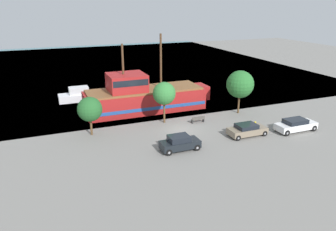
{
  "coord_description": "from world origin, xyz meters",
  "views": [
    {
      "loc": [
        -14.84,
        -33.09,
        14.39
      ],
      "look_at": [
        -0.84,
        2.0,
        1.2
      ],
      "focal_mm": 35.0,
      "sensor_mm": 36.0,
      "label": 1
    }
  ],
  "objects_px": {
    "pirate_ship": "(143,97)",
    "parked_car_curb_rear": "(247,130)",
    "bench_promenade_east": "(198,119)",
    "parked_car_curb_front": "(296,125)",
    "parked_car_curb_mid": "(180,143)",
    "fire_hydrant": "(255,124)",
    "moored_boat_dockside": "(82,95)"
  },
  "relations": [
    {
      "from": "pirate_ship",
      "to": "parked_car_curb_front",
      "type": "bearing_deg",
      "value": -44.98
    },
    {
      "from": "parked_car_curb_rear",
      "to": "fire_hydrant",
      "type": "relative_size",
      "value": 5.75
    },
    {
      "from": "pirate_ship",
      "to": "parked_car_curb_front",
      "type": "distance_m",
      "value": 20.05
    },
    {
      "from": "parked_car_curb_mid",
      "to": "parked_car_curb_rear",
      "type": "bearing_deg",
      "value": 4.42
    },
    {
      "from": "parked_car_curb_mid",
      "to": "fire_hydrant",
      "type": "xyz_separation_m",
      "value": [
        11.0,
        2.45,
        -0.36
      ]
    },
    {
      "from": "parked_car_curb_rear",
      "to": "fire_hydrant",
      "type": "xyz_separation_m",
      "value": [
        2.41,
        1.79,
        -0.29
      ]
    },
    {
      "from": "parked_car_curb_front",
      "to": "parked_car_curb_rear",
      "type": "relative_size",
      "value": 1.13
    },
    {
      "from": "pirate_ship",
      "to": "parked_car_curb_rear",
      "type": "xyz_separation_m",
      "value": [
        8.08,
        -13.21,
        -1.24
      ]
    },
    {
      "from": "moored_boat_dockside",
      "to": "fire_hydrant",
      "type": "height_order",
      "value": "moored_boat_dockside"
    },
    {
      "from": "pirate_ship",
      "to": "moored_boat_dockside",
      "type": "xyz_separation_m",
      "value": [
        -7.27,
        8.06,
        -1.14
      ]
    },
    {
      "from": "parked_car_curb_mid",
      "to": "fire_hydrant",
      "type": "bearing_deg",
      "value": 12.58
    },
    {
      "from": "parked_car_curb_front",
      "to": "parked_car_curb_mid",
      "type": "relative_size",
      "value": 1.23
    },
    {
      "from": "moored_boat_dockside",
      "to": "fire_hydrant",
      "type": "xyz_separation_m",
      "value": [
        17.76,
        -19.48,
        -0.39
      ]
    },
    {
      "from": "parked_car_curb_front",
      "to": "parked_car_curb_mid",
      "type": "xyz_separation_m",
      "value": [
        -14.67,
        0.27,
        0.02
      ]
    },
    {
      "from": "pirate_ship",
      "to": "bench_promenade_east",
      "type": "xyz_separation_m",
      "value": [
        4.83,
        -7.44,
        -1.5
      ]
    },
    {
      "from": "parked_car_curb_rear",
      "to": "bench_promenade_east",
      "type": "distance_m",
      "value": 6.63
    },
    {
      "from": "bench_promenade_east",
      "to": "parked_car_curb_mid",
      "type": "bearing_deg",
      "value": -129.67
    },
    {
      "from": "parked_car_curb_front",
      "to": "bench_promenade_east",
      "type": "distance_m",
      "value": 11.5
    },
    {
      "from": "moored_boat_dockside",
      "to": "fire_hydrant",
      "type": "distance_m",
      "value": 26.36
    },
    {
      "from": "parked_car_curb_front",
      "to": "parked_car_curb_rear",
      "type": "distance_m",
      "value": 6.16
    },
    {
      "from": "fire_hydrant",
      "to": "moored_boat_dockside",
      "type": "bearing_deg",
      "value": 132.35
    },
    {
      "from": "moored_boat_dockside",
      "to": "bench_promenade_east",
      "type": "height_order",
      "value": "moored_boat_dockside"
    },
    {
      "from": "parked_car_curb_front",
      "to": "pirate_ship",
      "type": "bearing_deg",
      "value": 135.02
    },
    {
      "from": "bench_promenade_east",
      "to": "fire_hydrant",
      "type": "bearing_deg",
      "value": -35.13
    },
    {
      "from": "pirate_ship",
      "to": "moored_boat_dockside",
      "type": "height_order",
      "value": "pirate_ship"
    },
    {
      "from": "parked_car_curb_mid",
      "to": "parked_car_curb_rear",
      "type": "height_order",
      "value": "parked_car_curb_mid"
    },
    {
      "from": "moored_boat_dockside",
      "to": "parked_car_curb_front",
      "type": "relative_size",
      "value": 1.44
    },
    {
      "from": "pirate_ship",
      "to": "parked_car_curb_rear",
      "type": "relative_size",
      "value": 4.01
    },
    {
      "from": "parked_car_curb_front",
      "to": "parked_car_curb_mid",
      "type": "bearing_deg",
      "value": 178.93
    },
    {
      "from": "parked_car_curb_front",
      "to": "bench_promenade_east",
      "type": "bearing_deg",
      "value": 144.29
    },
    {
      "from": "pirate_ship",
      "to": "bench_promenade_east",
      "type": "distance_m",
      "value": 8.99
    },
    {
      "from": "moored_boat_dockside",
      "to": "parked_car_curb_rear",
      "type": "relative_size",
      "value": 1.63
    }
  ]
}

